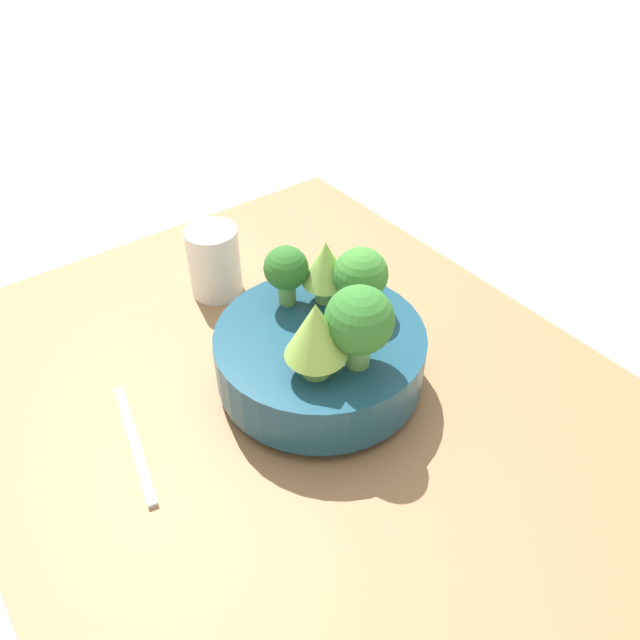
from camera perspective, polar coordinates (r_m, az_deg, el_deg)
ground_plane at (r=0.74m, az=-0.87°, el=-9.81°), size 6.00×6.00×0.00m
table at (r=0.73m, az=-0.88°, el=-8.92°), size 0.90×0.69×0.04m
bowl at (r=0.71m, az=-0.00°, el=-3.29°), size 0.24×0.24×0.08m
broccoli_floret_left at (r=0.71m, az=-3.11°, el=4.59°), size 0.05×0.05×0.07m
romanesco_piece_far at (r=0.71m, az=0.51°, el=5.05°), size 0.05×0.05×0.08m
romanesco_piece_near at (r=0.61m, az=-0.39°, el=-1.16°), size 0.06×0.06×0.09m
broccoli_floret_right at (r=0.62m, az=3.61°, el=-0.18°), size 0.07×0.07×0.09m
broccoli_floret_back at (r=0.70m, az=3.73°, el=4.09°), size 0.06×0.06×0.08m
cup at (r=0.86m, az=-9.65°, el=5.29°), size 0.07×0.07×0.10m
fork at (r=0.71m, az=-16.59°, el=-10.71°), size 0.17×0.05×0.01m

